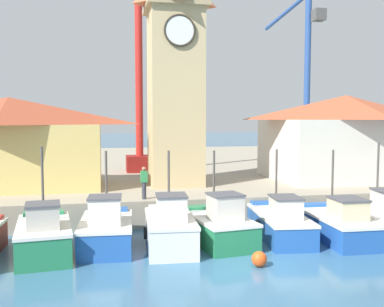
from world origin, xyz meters
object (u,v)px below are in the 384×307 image
object	(u,v)px
fishing_boat_right_inner	(338,224)
dock_worker_near_tower	(144,182)
fishing_boat_center	(219,226)
port_crane_far	(140,62)
fishing_boat_left_inner	(106,230)
fishing_boat_right_outer	(382,219)
warehouse_right	(345,136)
mooring_buoy	(259,259)
clock_tower	(175,70)
port_crane_near	(306,99)
fishing_boat_left_outer	(44,236)
warehouse_left	(10,142)
fishing_boat_mid_right	(280,222)
fishing_boat_mid_left	(170,229)

from	to	relation	value
fishing_boat_right_inner	dock_worker_near_tower	distance (m)	9.36
fishing_boat_center	port_crane_far	world-z (taller)	port_crane_far
fishing_boat_left_inner	fishing_boat_right_outer	distance (m)	12.62
warehouse_right	mooring_buoy	size ratio (longest dim) A/B	17.96
fishing_boat_right_inner	clock_tower	bearing A→B (deg)	124.85
port_crane_near	fishing_boat_center	bearing A→B (deg)	-123.73
fishing_boat_left_outer	warehouse_right	xyz separation A→B (m)	(18.18, 9.25, 3.42)
fishing_boat_left_outer	warehouse_left	size ratio (longest dim) A/B	0.42
fishing_boat_mid_right	dock_worker_near_tower	xyz separation A→B (m)	(-5.82, 3.33, 1.52)
fishing_boat_mid_left	fishing_boat_right_outer	size ratio (longest dim) A/B	0.96
fishing_boat_left_inner	fishing_boat_left_outer	bearing A→B (deg)	-166.97
fishing_boat_mid_right	clock_tower	world-z (taller)	clock_tower
fishing_boat_mid_left	dock_worker_near_tower	world-z (taller)	fishing_boat_mid_left
fishing_boat_mid_left	clock_tower	xyz separation A→B (m)	(1.59, 8.49, 7.43)
fishing_boat_right_inner	fishing_boat_mid_right	bearing A→B (deg)	162.81
fishing_boat_left_inner	fishing_boat_center	bearing A→B (deg)	-2.94
mooring_buoy	dock_worker_near_tower	world-z (taller)	dock_worker_near_tower
fishing_boat_right_outer	dock_worker_near_tower	distance (m)	11.43
fishing_boat_center	dock_worker_near_tower	world-z (taller)	fishing_boat_center
fishing_boat_right_inner	clock_tower	world-z (taller)	clock_tower
fishing_boat_center	warehouse_left	distance (m)	13.70
fishing_boat_right_inner	warehouse_right	xyz separation A→B (m)	(5.61, 9.32, 3.50)
warehouse_right	port_crane_near	xyz separation A→B (m)	(2.39, 11.13, 2.98)
fishing_boat_center	fishing_boat_right_outer	distance (m)	7.86
fishing_boat_left_outer	clock_tower	distance (m)	13.11
clock_tower	warehouse_right	size ratio (longest dim) A/B	1.44
port_crane_near	fishing_boat_right_outer	bearing A→B (deg)	-105.48
fishing_boat_mid_left	port_crane_near	distance (m)	26.40
warehouse_right	port_crane_near	bearing A→B (deg)	77.88
clock_tower	port_crane_far	size ratio (longest dim) A/B	0.67
fishing_boat_mid_left	fishing_boat_center	bearing A→B (deg)	7.57
fishing_boat_left_inner	mooring_buoy	distance (m)	6.48
fishing_boat_left_inner	fishing_boat_mid_left	size ratio (longest dim) A/B	1.00
port_crane_far	fishing_boat_left_outer	bearing A→B (deg)	-107.82
fishing_boat_left_inner	mooring_buoy	world-z (taller)	fishing_boat_left_inner
fishing_boat_left_outer	dock_worker_near_tower	bearing A→B (deg)	43.13
fishing_boat_mid_left	port_crane_far	xyz separation A→B (m)	(0.13, 15.97, 8.79)
port_crane_far	dock_worker_near_tower	xyz separation A→B (m)	(-0.84, -11.96, -7.40)
fishing_boat_mid_left	warehouse_left	size ratio (longest dim) A/B	0.41
clock_tower	warehouse_left	world-z (taller)	clock_tower
fishing_boat_center	port_crane_near	size ratio (longest dim) A/B	0.29
fishing_boat_right_inner	port_crane_far	world-z (taller)	port_crane_far
fishing_boat_mid_left	fishing_boat_center	size ratio (longest dim) A/B	0.98
warehouse_left	port_crane_near	xyz separation A→B (m)	(23.48, 11.39, 3.14)
clock_tower	port_crane_near	distance (m)	18.36
fishing_boat_right_outer	fishing_boat_mid_right	bearing A→B (deg)	176.31
fishing_boat_center	clock_tower	bearing A→B (deg)	94.00
clock_tower	mooring_buoy	bearing A→B (deg)	-83.77
port_crane_near	dock_worker_near_tower	size ratio (longest dim) A/B	9.47
warehouse_right	port_crane_far	size ratio (longest dim) A/B	0.47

